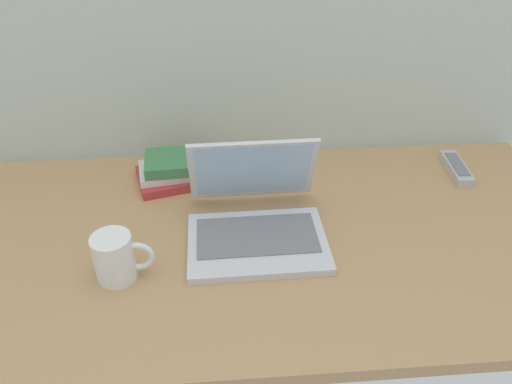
{
  "coord_description": "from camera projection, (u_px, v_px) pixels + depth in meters",
  "views": [
    {
      "loc": [
        -0.07,
        -0.89,
        0.77
      ],
      "look_at": [
        -0.0,
        0.0,
        0.15
      ],
      "focal_mm": 34.92,
      "sensor_mm": 36.0,
      "label": 1
    }
  ],
  "objects": [
    {
      "name": "desk",
      "position": [
        256.0,
        239.0,
        1.16
      ],
      "size": [
        1.6,
        0.76,
        0.03
      ],
      "color": "tan",
      "rests_on": "ground"
    },
    {
      "name": "laptop",
      "position": [
        255.0,
        217.0,
        1.14
      ],
      "size": [
        0.31,
        0.3,
        0.21
      ],
      "color": "silver",
      "rests_on": "desk"
    },
    {
      "name": "coffee_mug",
      "position": [
        116.0,
        257.0,
        1.01
      ],
      "size": [
        0.12,
        0.08,
        0.1
      ],
      "color": "white",
      "rests_on": "desk"
    },
    {
      "name": "remote_control_near",
      "position": [
        456.0,
        168.0,
        1.37
      ],
      "size": [
        0.06,
        0.16,
        0.02
      ],
      "color": "#B7B7B7",
      "rests_on": "desk"
    },
    {
      "name": "book_stack",
      "position": [
        176.0,
        170.0,
        1.32
      ],
      "size": [
        0.23,
        0.19,
        0.07
      ],
      "color": "#B23333",
      "rests_on": "desk"
    }
  ]
}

